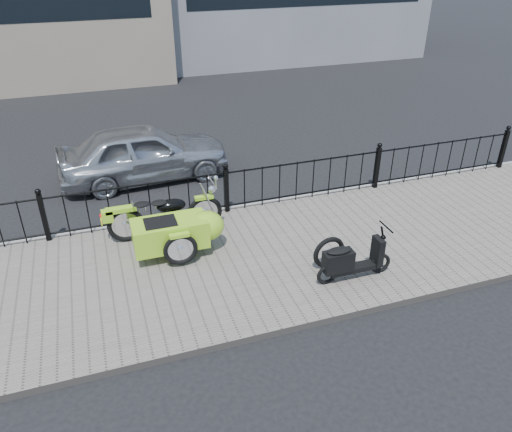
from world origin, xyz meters
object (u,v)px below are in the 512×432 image
object	(u,v)px
spare_tire	(329,252)
sedan_car	(144,153)
scooter	(350,261)
motorcycle_sidecar	(179,227)

from	to	relation	value
spare_tire	sedan_car	size ratio (longest dim) A/B	0.15
scooter	spare_tire	world-z (taller)	scooter
sedan_car	spare_tire	bearing A→B (deg)	-157.02
motorcycle_sidecar	spare_tire	world-z (taller)	motorcycle_sidecar
motorcycle_sidecar	scooter	size ratio (longest dim) A/B	1.67
motorcycle_sidecar	spare_tire	size ratio (longest dim) A/B	3.80
motorcycle_sidecar	scooter	world-z (taller)	motorcycle_sidecar
spare_tire	sedan_car	world-z (taller)	sedan_car
scooter	sedan_car	size ratio (longest dim) A/B	0.35
scooter	sedan_car	bearing A→B (deg)	116.41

